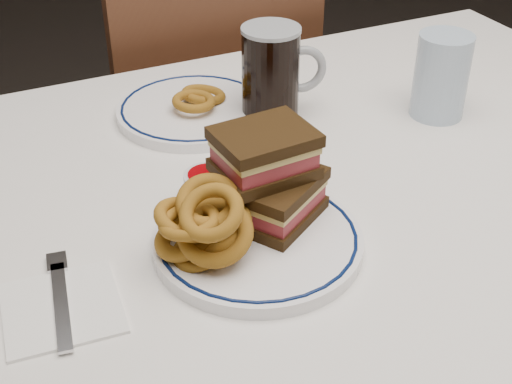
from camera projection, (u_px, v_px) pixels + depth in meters
name	position (u px, v px, depth m)	size (l,w,h in m)	color
dining_table	(309.00, 229.00, 1.06)	(1.27, 0.87, 0.75)	white
chair_far	(201.00, 101.00, 1.64)	(0.47, 0.47, 1.00)	#482617
main_plate	(258.00, 240.00, 0.85)	(0.25, 0.25, 0.02)	white
reuben_sandwich	(270.00, 175.00, 0.85)	(0.14, 0.13, 0.12)	black
onion_rings_main	(203.00, 225.00, 0.80)	(0.12, 0.11, 0.11)	#69370E
ketchup_ramekin	(208.00, 184.00, 0.90)	(0.06, 0.06, 0.04)	silver
beer_mug	(273.00, 73.00, 1.09)	(0.13, 0.09, 0.15)	black
water_glass	(441.00, 76.00, 1.10)	(0.08, 0.08, 0.13)	#ACC5DE
far_plate	(194.00, 110.00, 1.13)	(0.24, 0.24, 0.02)	white
onion_rings_far	(199.00, 98.00, 1.13)	(0.10, 0.10, 0.03)	#69370E
napkin_fork	(62.00, 305.00, 0.77)	(0.13, 0.16, 0.01)	white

